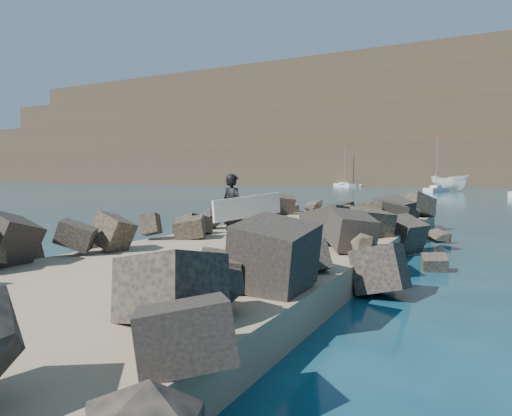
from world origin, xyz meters
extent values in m
plane|color=#0F384C|center=(0.00, 0.00, 0.00)|extent=(800.00, 800.00, 0.00)
cube|color=#8C7759|center=(0.00, -2.00, 0.30)|extent=(6.00, 26.00, 0.60)
cube|color=black|center=(-2.90, -1.50, 0.50)|extent=(2.60, 22.00, 1.00)
cube|color=black|center=(2.90, -1.50, 0.50)|extent=(2.60, 22.00, 1.00)
cube|color=#2D4919|center=(10.00, 160.00, 16.00)|extent=(360.00, 140.00, 32.00)
cube|color=silver|center=(-3.16, 5.90, 1.04)|extent=(1.58, 2.55, 0.08)
imported|color=white|center=(-0.59, 65.02, 1.27)|extent=(6.84, 5.68, 2.54)
imported|color=black|center=(-0.63, -1.09, 1.48)|extent=(0.73, 0.58, 1.76)
cube|color=white|center=(-0.18, -1.09, 1.53)|extent=(0.89, 2.05, 0.69)
cube|color=silver|center=(-1.93, 59.68, 0.25)|extent=(2.95, 6.62, 0.80)
cylinder|color=gray|center=(-1.93, 59.68, 4.16)|extent=(0.12, 0.12, 7.12)
cube|color=silver|center=(-1.93, 58.92, 0.75)|extent=(1.44, 2.01, 0.44)
cube|color=silver|center=(-23.92, 87.75, 0.25)|extent=(6.45, 6.65, 0.80)
cylinder|color=gray|center=(-23.92, 87.75, 4.78)|extent=(0.12, 0.12, 8.36)
cube|color=silver|center=(-23.92, 87.09, 0.75)|extent=(2.35, 2.38, 0.44)
cube|color=white|center=(-40.00, 152.00, 34.00)|extent=(10.00, 8.00, 4.00)
cube|color=white|center=(0.00, 165.00, 33.75)|extent=(8.00, 6.00, 3.50)
camera|label=1|loc=(5.29, -11.20, 2.30)|focal=32.00mm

